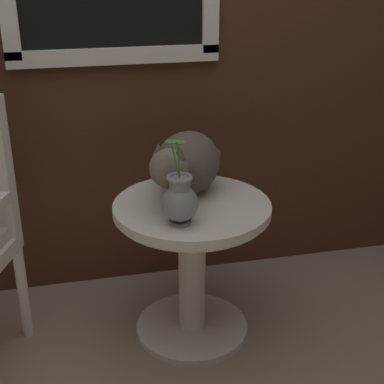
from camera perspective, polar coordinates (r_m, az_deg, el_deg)
ground_plane at (r=2.37m, az=-5.03°, el=-17.25°), size 6.00×6.00×0.00m
back_wall at (r=2.53m, az=-8.59°, el=17.93°), size 4.00×0.07×2.60m
wicker_side_table at (r=2.33m, az=-0.00°, el=-5.39°), size 0.63×0.63×0.61m
cat at (r=2.28m, az=-0.62°, el=2.89°), size 0.40×0.53×0.27m
pewter_vase_with_ivy at (r=2.05m, az=-1.25°, el=-0.75°), size 0.14×0.14×0.31m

